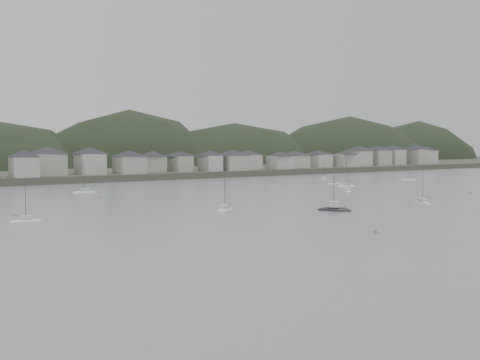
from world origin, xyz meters
TOP-DOWN VIEW (x-y plane):
  - ground at (0.00, 0.00)m, footprint 900.00×900.00m
  - far_shore_land at (0.00, 295.00)m, footprint 900.00×250.00m
  - forested_ridge at (4.83, 269.40)m, footprint 851.55×103.94m
  - waterfront_town at (50.59, 183.34)m, footprint 451.48×28.46m
  - sailboat_lead at (67.92, 107.36)m, footprint 4.13×8.32m
  - moored_fleet at (-23.01, 58.94)m, footprint 249.33×176.92m
  - motor_launch_far at (5.60, 42.15)m, footprint 7.62×8.53m
  - mooring_buoys at (-1.63, 55.93)m, footprint 159.02×143.34m

SIDE VIEW (x-z plane):
  - forested_ridge at x=4.83m, z-range -62.57..40.00m
  - ground at x=0.00m, z-range 0.00..0.00m
  - mooring_buoys at x=-1.63m, z-range -0.20..0.50m
  - sailboat_lead at x=67.92m, z-range -5.28..5.63m
  - moored_fleet at x=-23.01m, z-range -6.52..6.87m
  - motor_launch_far at x=5.60m, z-range -1.72..2.29m
  - far_shore_land at x=0.00m, z-range 0.00..3.00m
  - waterfront_town at x=50.59m, z-range 2.20..15.12m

